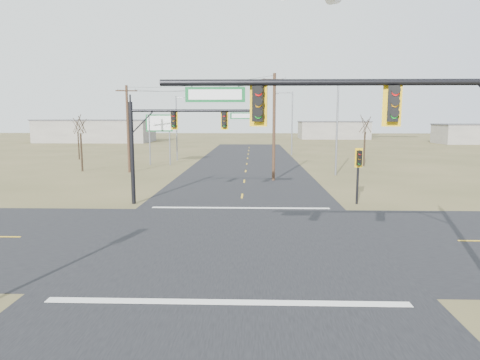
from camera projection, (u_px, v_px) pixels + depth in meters
The scene contains 20 objects.
ground at pixel (236, 239), 21.46m from camera, with size 320.00×320.00×0.00m, color olive.
road_ew at pixel (236, 239), 21.45m from camera, with size 160.00×14.00×0.02m, color black.
road_ns at pixel (236, 239), 21.45m from camera, with size 14.00×160.00×0.02m, color black.
stop_bar_near at pixel (227, 302), 14.03m from camera, with size 12.00×0.40×0.01m, color silver.
stop_bar_far at pixel (240, 208), 28.87m from camera, with size 12.00×0.40×0.01m, color silver.
mast_arm_near at pixel (407, 134), 12.78m from camera, with size 11.10×0.56×7.66m.
mast_arm_far at pixel (174, 131), 29.62m from camera, with size 8.84×0.56×7.15m.
pedestal_signal_ne at pixel (359, 163), 29.78m from camera, with size 0.62×0.53×4.00m.
utility_pole_near at pixel (274, 126), 41.13m from camera, with size 2.50×0.55×10.28m.
utility_pole_far at pixel (128, 128), 47.52m from camera, with size 2.34×0.55×9.65m.
highway_sign at pixel (159, 130), 55.18m from camera, with size 3.49×0.24×6.54m.
streetlight_a at pixel (335, 122), 45.00m from camera, with size 2.80×0.34×10.04m.
streetlight_b at pixel (291, 120), 70.86m from camera, with size 2.90×0.31×10.43m.
streetlight_c at pixel (178, 125), 61.34m from camera, with size 2.56×0.27×9.19m.
bare_tree_a at pixel (80, 124), 48.43m from camera, with size 3.37×3.37×6.85m.
bare_tree_b at pixel (78, 125), 62.74m from camera, with size 3.24×3.24×6.29m.
bare_tree_c at pixel (365, 124), 53.82m from camera, with size 3.68×3.68×6.85m.
warehouse_left at pixel (97, 131), 111.33m from camera, with size 28.00×14.00×5.50m, color #9B9689.
warehouse_mid at pixel (333, 130), 129.17m from camera, with size 20.00×12.00×5.00m, color #9B9689.
warehouse_right at pixel (476, 134), 103.56m from camera, with size 18.00×10.00×4.50m, color #9B9689.
Camera 1 is at (0.84, -20.80, 6.00)m, focal length 32.00 mm.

